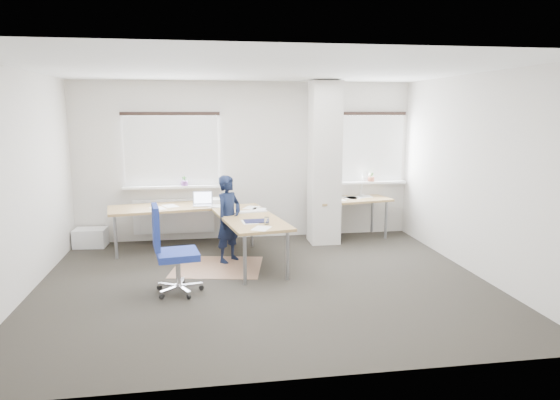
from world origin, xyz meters
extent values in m
plane|color=#272420|center=(0.00, 0.00, 0.00)|extent=(6.00, 6.00, 0.00)
cube|color=beige|center=(0.00, 2.50, 1.40)|extent=(6.00, 0.04, 2.80)
cube|color=beige|center=(0.00, -2.50, 1.40)|extent=(6.00, 0.04, 2.80)
cube|color=beige|center=(-3.00, 0.00, 1.40)|extent=(0.04, 5.00, 2.80)
cube|color=beige|center=(3.00, 0.00, 1.40)|extent=(0.04, 5.00, 2.80)
cube|color=white|center=(0.00, 0.00, 2.80)|extent=(6.00, 5.00, 0.04)
cube|color=beige|center=(1.30, 1.95, 1.39)|extent=(0.50, 0.50, 2.78)
cube|color=white|center=(-1.30, 2.47, 1.60)|extent=(1.60, 0.04, 1.20)
cube|color=white|center=(-1.30, 2.43, 1.60)|extent=(1.60, 0.02, 1.20)
cube|color=white|center=(-1.30, 2.40, 0.98)|extent=(1.70, 0.20, 0.04)
cube|color=white|center=(2.30, 2.47, 1.60)|extent=(1.20, 0.04, 1.20)
cube|color=white|center=(2.30, 2.43, 1.60)|extent=(1.20, 0.02, 1.20)
cube|color=white|center=(2.30, 2.40, 0.98)|extent=(1.30, 0.20, 0.04)
cube|color=white|center=(-1.30, 2.42, 0.45)|extent=(1.40, 0.10, 0.60)
cylinder|color=#703C84|center=(-1.10, 2.38, 1.04)|extent=(0.12, 0.12, 0.08)
imported|color=#2A5B24|center=(-1.10, 2.38, 1.08)|extent=(0.09, 0.06, 0.17)
cylinder|color=#AC5B42|center=(2.30, 2.38, 1.04)|extent=(0.12, 0.12, 0.08)
imported|color=#2A5B24|center=(2.30, 2.38, 1.08)|extent=(0.09, 0.07, 0.17)
cube|color=#976D52|center=(-0.60, 0.77, 0.00)|extent=(1.45, 1.30, 0.01)
cube|color=white|center=(-2.70, 2.25, 0.16)|extent=(0.55, 0.40, 0.31)
cube|color=olive|center=(-1.31, 1.90, 0.71)|extent=(2.11, 1.14, 0.04)
cube|color=olive|center=(-0.12, 0.89, 0.71)|extent=(1.14, 2.11, 0.04)
cylinder|color=gray|center=(-2.15, 1.45, 0.34)|extent=(0.05, 0.05, 0.69)
cylinder|color=gray|center=(-2.25, 2.04, 0.34)|extent=(0.05, 0.05, 0.69)
cylinder|color=gray|center=(-0.48, 2.35, 0.34)|extent=(0.05, 0.05, 0.69)
cylinder|color=gray|center=(-0.26, -0.05, 0.34)|extent=(0.05, 0.05, 0.69)
cylinder|color=gray|center=(0.33, 0.06, 0.34)|extent=(0.05, 0.05, 0.69)
cylinder|color=gray|center=(0.02, 1.83, 0.34)|extent=(0.05, 0.05, 0.69)
cube|color=#B7B7BC|center=(-0.79, 1.84, 0.74)|extent=(0.33, 0.23, 0.01)
cube|color=#B7B7BC|center=(-0.79, 1.96, 0.85)|extent=(0.33, 0.05, 0.22)
cube|color=silver|center=(-0.79, 1.96, 0.85)|extent=(0.29, 0.03, 0.19)
cube|color=white|center=(-0.02, 1.20, 0.74)|extent=(0.46, 0.21, 0.02)
cube|color=#131535|center=(-0.06, 0.51, 0.74)|extent=(0.33, 0.26, 0.01)
cube|color=silver|center=(-0.47, 2.13, 0.77)|extent=(0.46, 0.33, 0.07)
imported|color=white|center=(-0.45, 1.38, 0.76)|extent=(0.09, 0.09, 0.07)
cylinder|color=silver|center=(0.08, 0.32, 0.78)|extent=(0.07, 0.07, 0.10)
cube|color=olive|center=(1.84, 2.15, 0.71)|extent=(1.50, 0.93, 0.04)
cylinder|color=gray|center=(1.29, 1.80, 0.34)|extent=(0.05, 0.05, 0.69)
cylinder|color=gray|center=(2.47, 2.01, 0.34)|extent=(0.05, 0.05, 0.69)
cylinder|color=gray|center=(1.21, 2.29, 0.34)|extent=(0.05, 0.05, 0.69)
cylinder|color=gray|center=(2.39, 2.50, 0.34)|extent=(0.05, 0.05, 0.69)
cube|color=#B7B7BC|center=(1.57, 2.23, 0.74)|extent=(0.40, 0.37, 0.01)
cube|color=#B7B7BC|center=(1.51, 2.33, 0.85)|extent=(0.31, 0.20, 0.22)
cube|color=silver|center=(1.51, 2.33, 0.85)|extent=(0.27, 0.17, 0.19)
cylinder|color=white|center=(2.15, 2.44, 0.74)|extent=(0.10, 0.10, 0.02)
cylinder|color=white|center=(2.15, 2.44, 0.93)|extent=(0.02, 0.16, 0.38)
cylinder|color=white|center=(2.15, 2.32, 1.15)|extent=(0.02, 0.29, 0.13)
cone|color=white|center=(2.15, 2.18, 1.13)|extent=(0.14, 0.16, 0.17)
cube|color=navy|center=(-1.12, -0.22, 0.50)|extent=(0.57, 0.57, 0.09)
cube|color=navy|center=(-1.37, -0.26, 0.88)|extent=(0.13, 0.44, 0.55)
cylinder|color=silver|center=(-1.12, -0.22, 0.30)|extent=(0.07, 0.07, 0.37)
cylinder|color=black|center=(-0.84, -0.18, 0.04)|extent=(0.07, 0.04, 0.07)
cylinder|color=black|center=(-1.07, 0.06, 0.04)|extent=(0.04, 0.07, 0.07)
cylinder|color=black|center=(-1.37, -0.09, 0.04)|extent=(0.07, 0.06, 0.07)
cylinder|color=black|center=(-1.32, -0.42, 0.04)|extent=(0.07, 0.07, 0.07)
cylinder|color=black|center=(-0.99, -0.48, 0.04)|extent=(0.06, 0.07, 0.07)
imported|color=black|center=(-0.41, 1.04, 0.67)|extent=(0.56, 0.57, 1.33)
camera|label=1|loc=(-0.78, -6.40, 2.29)|focal=32.00mm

